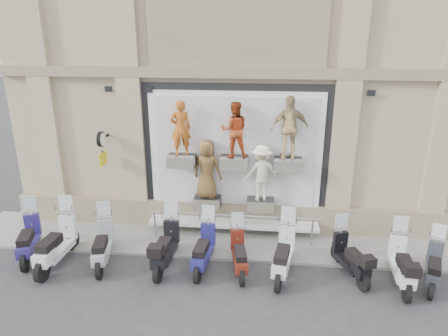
{
  "coord_description": "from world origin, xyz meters",
  "views": [
    {
      "loc": [
        0.87,
        -8.41,
        5.93
      ],
      "look_at": [
        -0.22,
        1.9,
        2.38
      ],
      "focal_mm": 32.0,
      "sensor_mm": 36.0,
      "label": 1
    }
  ],
  "objects": [
    {
      "name": "scooter_a",
      "position": [
        -5.47,
        0.67,
        0.79
      ],
      "size": [
        1.18,
        2.02,
        1.58
      ],
      "primitive_type": null,
      "rotation": [
        0.0,
        0.0,
        0.34
      ],
      "color": "navy",
      "rests_on": "ground"
    },
    {
      "name": "scooter_h",
      "position": [
        3.12,
        0.69,
        0.73
      ],
      "size": [
        1.09,
        1.86,
        1.46
      ],
      "primitive_type": null,
      "rotation": [
        0.0,
        0.0,
        0.34
      ],
      "color": "black",
      "rests_on": "ground"
    },
    {
      "name": "guard_rail",
      "position": [
        0.0,
        2.0,
        0.47
      ],
      "size": [
        5.06,
        0.1,
        0.93
      ],
      "primitive_type": null,
      "color": "#9EA0A5",
      "rests_on": "ground"
    },
    {
      "name": "scooter_b",
      "position": [
        -4.52,
        0.39,
        0.86
      ],
      "size": [
        0.68,
        2.14,
        1.73
      ],
      "primitive_type": null,
      "rotation": [
        0.0,
        0.0,
        -0.03
      ],
      "color": "silver",
      "rests_on": "ground"
    },
    {
      "name": "scooter_e",
      "position": [
        -0.63,
        0.66,
        0.76
      ],
      "size": [
        0.69,
        1.91,
        1.53
      ],
      "primitive_type": null,
      "rotation": [
        0.0,
        0.0,
        -0.07
      ],
      "color": "navy",
      "rests_on": "ground"
    },
    {
      "name": "scooter_g",
      "position": [
        1.43,
        0.54,
        0.81
      ],
      "size": [
        0.93,
        2.07,
        1.62
      ],
      "primitive_type": null,
      "rotation": [
        0.0,
        0.0,
        -0.18
      ],
      "color": "silver",
      "rests_on": "ground"
    },
    {
      "name": "scooter_c",
      "position": [
        -3.33,
        0.56,
        0.78
      ],
      "size": [
        0.96,
        1.99,
        1.55
      ],
      "primitive_type": null,
      "rotation": [
        0.0,
        0.0,
        0.22
      ],
      "color": "gray",
      "rests_on": "ground"
    },
    {
      "name": "scooter_d",
      "position": [
        -1.63,
        0.61,
        0.8
      ],
      "size": [
        0.66,
        2.0,
        1.61
      ],
      "primitive_type": null,
      "rotation": [
        0.0,
        0.0,
        -0.04
      ],
      "color": "black",
      "rests_on": "ground"
    },
    {
      "name": "building",
      "position": [
        0.0,
        7.0,
        6.0
      ],
      "size": [
        14.0,
        8.6,
        12.0
      ],
      "primitive_type": null,
      "color": "tan",
      "rests_on": "ground"
    },
    {
      "name": "ground",
      "position": [
        0.0,
        0.0,
        0.0
      ],
      "size": [
        90.0,
        90.0,
        0.0
      ],
      "primitive_type": "plane",
      "color": "#323235",
      "rests_on": "ground"
    },
    {
      "name": "scooter_f",
      "position": [
        0.31,
        0.6,
        0.7
      ],
      "size": [
        0.79,
        1.79,
        1.41
      ],
      "primitive_type": null,
      "rotation": [
        0.0,
        0.0,
        0.17
      ],
      "color": "#5A190F",
      "rests_on": "ground"
    },
    {
      "name": "clock_sign_bracket",
      "position": [
        -3.9,
        2.47,
        2.8
      ],
      "size": [
        0.1,
        0.8,
        1.02
      ],
      "color": "black",
      "rests_on": "ground"
    },
    {
      "name": "scooter_i",
      "position": [
        4.3,
        0.45,
        0.78
      ],
      "size": [
        0.7,
        1.95,
        1.55
      ],
      "primitive_type": null,
      "rotation": [
        0.0,
        0.0,
        -0.08
      ],
      "color": "white",
      "rests_on": "ground"
    },
    {
      "name": "sidewalk",
      "position": [
        0.0,
        2.1,
        0.04
      ],
      "size": [
        16.0,
        2.2,
        0.08
      ],
      "primitive_type": "cube",
      "color": "gray",
      "rests_on": "ground"
    },
    {
      "name": "shop_vitrine",
      "position": [
        0.1,
        2.74,
        2.4
      ],
      "size": [
        5.6,
        0.84,
        4.3
      ],
      "color": "black",
      "rests_on": "ground"
    },
    {
      "name": "scooter_j",
      "position": [
        5.08,
        0.51,
        0.7
      ],
      "size": [
        1.1,
        1.79,
        1.4
      ],
      "primitive_type": null,
      "rotation": [
        0.0,
        0.0,
        -0.37
      ],
      "color": "#30343B",
      "rests_on": "ground"
    }
  ]
}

